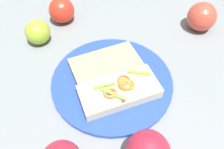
# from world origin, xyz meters

# --- Properties ---
(ground_plane) EXTENTS (2.00, 2.00, 0.00)m
(ground_plane) POSITION_xyz_m (0.00, 0.00, 0.00)
(ground_plane) COLOR slate
(ground_plane) RESTS_ON ground
(plate) EXTENTS (0.30, 0.30, 0.01)m
(plate) POSITION_xyz_m (0.00, 0.00, 0.01)
(plate) COLOR #2542BB
(plate) RESTS_ON ground_plane
(sandwich) EXTENTS (0.18, 0.09, 0.05)m
(sandwich) POSITION_xyz_m (-0.00, 0.05, 0.03)
(sandwich) COLOR beige
(sandwich) RESTS_ON plate
(bread_slice_side) EXTENTS (0.17, 0.09, 0.02)m
(bread_slice_side) POSITION_xyz_m (0.00, -0.05, 0.02)
(bread_slice_side) COLOR tan
(bread_slice_side) RESTS_ON plate
(apple_1) EXTENTS (0.07, 0.07, 0.07)m
(apple_1) POSITION_xyz_m (0.14, -0.21, 0.03)
(apple_1) COLOR #90B12C
(apple_1) RESTS_ON ground_plane
(apple_2) EXTENTS (0.08, 0.08, 0.08)m
(apple_2) POSITION_xyz_m (0.06, -0.28, 0.04)
(apple_2) COLOR red
(apple_2) RESTS_ON ground_plane
(apple_3) EXTENTS (0.12, 0.12, 0.08)m
(apple_3) POSITION_xyz_m (-0.32, -0.10, 0.04)
(apple_3) COLOR #D04232
(apple_3) RESTS_ON ground_plane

